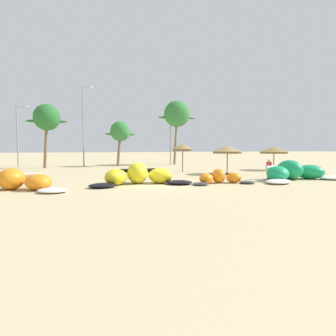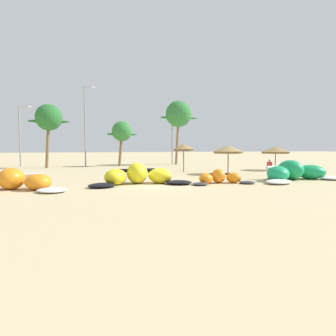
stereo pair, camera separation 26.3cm
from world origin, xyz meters
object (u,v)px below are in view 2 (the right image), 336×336
object	(u,v)px
palm_center_left	(179,114)
lamppost_east_center	(173,129)
kite_far_left	(9,182)
lamppost_west_center	(86,122)
beach_umbrella_near_palms	(276,150)
palm_left	(49,118)
kite_center	(295,173)
lamppost_west	(21,132)
kite_left	(138,176)
palm_left_of_gap	(122,132)
kite_left_of_center	(220,178)
beach_umbrella_near_van	(184,147)
person_near_kites	(269,169)
beach_umbrella_middle	(228,149)

from	to	relation	value
palm_center_left	lamppost_east_center	world-z (taller)	lamppost_east_center
kite_far_left	lamppost_west_center	size ratio (longest dim) A/B	0.71
beach_umbrella_near_palms	palm_left	distance (m)	27.16
kite_center	palm_center_left	xyz separation A→B (m)	(-2.73, 22.73, 6.80)
kite_center	lamppost_west	world-z (taller)	lamppost_west
kite_left	lamppost_west_center	distance (m)	22.45
palm_center_left	lamppost_west_center	size ratio (longest dim) A/B	0.87
palm_left	lamppost_west	size ratio (longest dim) A/B	0.97
palm_left_of_gap	lamppost_west_center	xyz separation A→B (m)	(-4.73, 1.09, 1.25)
kite_left_of_center	palm_center_left	size ratio (longest dim) A/B	0.52
kite_left_of_center	beach_umbrella_near_palms	xyz separation A→B (m)	(11.17, 9.81, 1.86)
kite_center	kite_left	bearing A→B (deg)	177.29
kite_far_left	kite_left	world-z (taller)	kite_left
kite_left	kite_left_of_center	distance (m)	5.82
kite_center	lamppost_east_center	bearing A→B (deg)	97.35
kite_left_of_center	kite_center	xyz separation A→B (m)	(6.60, 0.50, 0.21)
palm_left	palm_center_left	distance (m)	17.96
lamppost_west	palm_left_of_gap	bearing A→B (deg)	-11.73
kite_center	kite_far_left	bearing A→B (deg)	-178.76
beach_umbrella_near_palms	lamppost_east_center	bearing A→B (deg)	117.33
beach_umbrella_near_van	lamppost_west	world-z (taller)	lamppost_west
kite_center	palm_left_of_gap	size ratio (longest dim) A/B	1.38
palm_center_left	lamppost_west	xyz separation A→B (m)	(-21.67, 0.97, -2.85)
beach_umbrella_near_van	palm_left	xyz separation A→B (m)	(-14.24, 9.76, 3.58)
palm_left	lamppost_east_center	world-z (taller)	lamppost_east_center
beach_umbrella_near_van	person_near_kites	xyz separation A→B (m)	(4.50, -8.61, -1.73)
kite_far_left	palm_left_of_gap	size ratio (longest dim) A/B	1.26
beach_umbrella_near_van	kite_far_left	bearing A→B (deg)	-144.66
palm_left	kite_left_of_center	bearing A→B (deg)	-55.38
lamppost_west	lamppost_east_center	bearing A→B (deg)	1.37
beach_umbrella_near_van	palm_center_left	distance (m)	14.36
palm_left	lamppost_west_center	size ratio (longest dim) A/B	0.73
palm_left	beach_umbrella_near_palms	bearing A→B (deg)	-22.06
beach_umbrella_near_van	lamppost_west	xyz separation A→B (m)	(-18.30, 14.06, 2.01)
palm_center_left	beach_umbrella_near_van	bearing A→B (deg)	-104.45
palm_center_left	lamppost_west	distance (m)	21.88
palm_left	beach_umbrella_near_van	bearing A→B (deg)	-34.44
kite_center	lamppost_west_center	world-z (taller)	lamppost_west_center
kite_left	palm_center_left	bearing A→B (deg)	66.60
kite_center	beach_umbrella_near_van	size ratio (longest dim) A/B	2.89
palm_center_left	lamppost_west_center	xyz separation A→B (m)	(-13.28, -0.66, -1.50)
person_near_kites	palm_left	distance (m)	26.77
beach_umbrella_near_van	beach_umbrella_middle	xyz separation A→B (m)	(3.35, -3.52, -0.19)
person_near_kites	palm_left_of_gap	size ratio (longest dim) A/B	0.27
beach_umbrella_near_van	palm_left	distance (m)	17.63
person_near_kites	lamppost_east_center	world-z (taller)	lamppost_east_center
kite_left_of_center	palm_left_of_gap	distance (m)	22.39
kite_left	lamppost_west_center	size ratio (longest dim) A/B	0.69
lamppost_west_center	beach_umbrella_middle	bearing A→B (deg)	-50.26
kite_left_of_center	palm_left_of_gap	world-z (taller)	palm_left_of_gap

